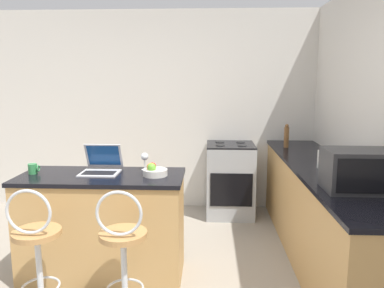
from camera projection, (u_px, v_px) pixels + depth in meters
The scene contains 14 objects.
wall_back at pixel (165, 111), 4.98m from camera, with size 12.00×0.06×2.60m.
breakfast_bar at pixel (103, 226), 3.24m from camera, with size 1.39×0.61×0.92m.
counter_right at pixel (321, 213), 3.56m from camera, with size 0.61×2.99×0.92m.
bar_stool_near at pixel (37, 257), 2.68m from camera, with size 0.40×0.40×0.99m.
bar_stool_far at pixel (123, 259), 2.65m from camera, with size 0.40×0.40×0.99m.
laptop at pixel (102, 165), 3.26m from camera, with size 0.32×0.32×0.24m.
microwave at pixel (360, 170), 2.70m from camera, with size 0.50×0.35×0.30m.
toaster at pixel (333, 162), 3.28m from camera, with size 0.23×0.25×0.17m.
stove_range at pixel (230, 180), 4.74m from camera, with size 0.59×0.60×0.93m.
pepper_mill at pixel (286, 136), 4.42m from camera, with size 0.06×0.06×0.28m.
wine_glass_tall at pixel (145, 157), 3.31m from camera, with size 0.07×0.07×0.16m.
mug_blue at pixel (341, 159), 3.59m from camera, with size 0.10×0.08×0.09m.
fruit_bowl at pixel (154, 171), 3.13m from camera, with size 0.21×0.21×0.11m.
mug_green at pixel (33, 169), 3.19m from camera, with size 0.09×0.08×0.09m.
Camera 1 is at (0.59, -2.47, 1.72)m, focal length 35.00 mm.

